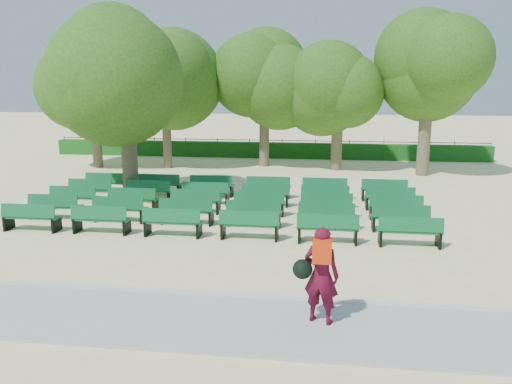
# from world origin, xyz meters

# --- Properties ---
(ground) EXTENTS (120.00, 120.00, 0.00)m
(ground) POSITION_xyz_m (0.00, 0.00, 0.00)
(ground) COLOR beige
(paving) EXTENTS (30.00, 2.20, 0.06)m
(paving) POSITION_xyz_m (0.00, -7.40, 0.03)
(paving) COLOR #AAABA6
(paving) RESTS_ON ground
(curb) EXTENTS (30.00, 0.12, 0.10)m
(curb) POSITION_xyz_m (0.00, -6.25, 0.05)
(curb) COLOR silver
(curb) RESTS_ON ground
(hedge) EXTENTS (26.00, 0.70, 0.90)m
(hedge) POSITION_xyz_m (0.00, 14.00, 0.45)
(hedge) COLOR #175718
(hedge) RESTS_ON ground
(fence) EXTENTS (26.00, 0.10, 1.02)m
(fence) POSITION_xyz_m (0.00, 14.40, 0.00)
(fence) COLOR black
(fence) RESTS_ON ground
(tree_line) EXTENTS (21.80, 6.80, 7.04)m
(tree_line) POSITION_xyz_m (0.00, 10.00, 0.00)
(tree_line) COLOR #325D19
(tree_line) RESTS_ON ground
(bench_array) EXTENTS (1.71, 0.62, 1.06)m
(bench_array) POSITION_xyz_m (0.31, 0.46, 0.09)
(bench_array) COLOR #105D2D
(bench_array) RESTS_ON ground
(tree_among) EXTENTS (4.82, 4.82, 6.84)m
(tree_among) POSITION_xyz_m (-3.74, 2.09, 4.64)
(tree_among) COLOR brown
(tree_among) RESTS_ON ground
(person) EXTENTS (0.89, 0.61, 1.78)m
(person) POSITION_xyz_m (3.42, -7.18, 0.98)
(person) COLOR #4D0B1E
(person) RESTS_ON ground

